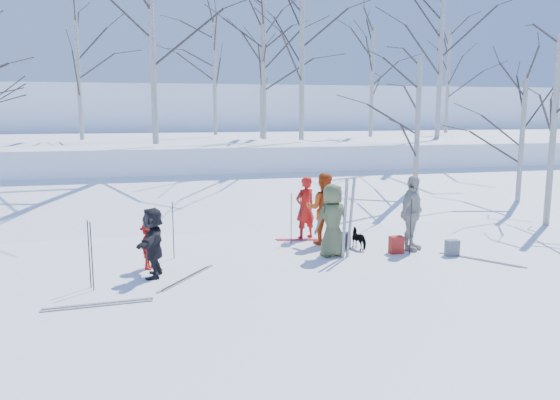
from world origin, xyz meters
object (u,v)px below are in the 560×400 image
object	(u,v)px
skier_grey_west	(153,242)
skier_redor_behind	(323,209)
skier_red_north	(305,208)
skier_red_seated	(149,246)
skier_olive_center	(332,220)
skier_cream_east	(412,213)
dog	(360,239)
backpack_dark	(343,241)
backpack_grey	(452,248)
backpack_red	(396,245)

from	to	relation	value
skier_grey_west	skier_redor_behind	bearing A→B (deg)	125.06
skier_red_north	skier_red_seated	xyz separation A→B (m)	(-4.10, -1.99, -0.32)
skier_red_seated	skier_olive_center	bearing A→B (deg)	-69.82
skier_redor_behind	skier_grey_west	size ratio (longest dim) A/B	1.26
skier_cream_east	skier_grey_west	xyz separation A→B (m)	(-6.19, -0.74, -0.20)
skier_olive_center	skier_cream_east	size ratio (longest dim) A/B	0.93
skier_redor_behind	dog	size ratio (longest dim) A/B	3.03
backpack_dark	skier_olive_center	bearing A→B (deg)	-129.48
skier_red_north	backpack_grey	size ratio (longest dim) A/B	4.41
dog	skier_redor_behind	bearing A→B (deg)	-62.60
skier_red_north	backpack_red	xyz separation A→B (m)	(1.70, -2.04, -0.63)
skier_grey_west	skier_olive_center	bearing A→B (deg)	110.66
skier_olive_center	backpack_dark	bearing A→B (deg)	-140.55
skier_redor_behind	dog	xyz separation A→B (m)	(0.73, -0.71, -0.66)
skier_cream_east	backpack_grey	xyz separation A→B (m)	(0.71, -0.72, -0.74)
skier_olive_center	backpack_red	bearing A→B (deg)	164.31
skier_redor_behind	skier_cream_east	size ratio (longest dim) A/B	0.99
skier_olive_center	skier_redor_behind	distance (m)	1.22
skier_red_north	skier_red_seated	bearing A→B (deg)	4.32
backpack_dark	skier_red_north	bearing A→B (deg)	113.96
skier_grey_west	backpack_dark	bearing A→B (deg)	116.69
skier_red_north	skier_redor_behind	bearing A→B (deg)	89.44
skier_red_north	backpack_red	bearing A→B (deg)	108.13
skier_cream_east	skier_red_north	bearing A→B (deg)	100.27
skier_olive_center	backpack_dark	world-z (taller)	skier_olive_center
skier_grey_west	backpack_dark	xyz separation A→B (m)	(4.60, 1.26, -0.53)
skier_redor_behind	backpack_dark	world-z (taller)	skier_redor_behind
dog	backpack_grey	size ratio (longest dim) A/B	1.60
skier_red_north	backpack_grey	xyz separation A→B (m)	(2.89, -2.57, -0.65)
skier_redor_behind	skier_grey_west	world-z (taller)	skier_redor_behind
skier_olive_center	skier_red_seated	distance (m)	4.23
backpack_grey	backpack_dark	world-z (taller)	backpack_dark
skier_red_north	dog	xyz separation A→B (m)	(1.01, -1.42, -0.58)
skier_olive_center	backpack_red	distance (m)	1.72
skier_cream_east	backpack_grey	world-z (taller)	skier_cream_east
skier_grey_west	dog	xyz separation A→B (m)	(5.02, 1.17, -0.47)
skier_red_north	skier_cream_east	size ratio (longest dim) A/B	0.90
skier_red_seated	dog	world-z (taller)	skier_red_seated
backpack_grey	backpack_dark	distance (m)	2.61
skier_redor_behind	backpack_red	size ratio (longest dim) A/B	4.38
backpack_red	backpack_dark	world-z (taller)	backpack_red
skier_red_north	skier_red_seated	distance (m)	4.57
skier_olive_center	skier_cream_east	xyz separation A→B (m)	(2.07, 0.06, 0.06)
skier_olive_center	skier_cream_east	bearing A→B (deg)	170.72
skier_cream_east	skier_red_seated	bearing A→B (deg)	141.98
backpack_red	backpack_dark	size ratio (longest dim) A/B	1.05
backpack_red	backpack_dark	bearing A→B (deg)	147.14
dog	backpack_grey	xyz separation A→B (m)	(1.88, -1.15, -0.07)
dog	backpack_dark	size ratio (longest dim) A/B	1.52
skier_redor_behind	skier_cream_east	world-z (taller)	skier_cream_east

